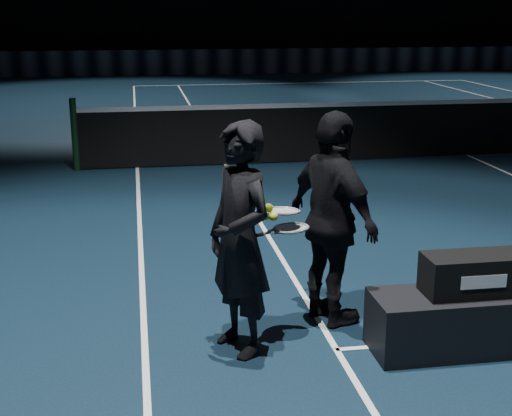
{
  "coord_description": "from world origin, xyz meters",
  "views": [
    {
      "loc": [
        -5.48,
        -10.95,
        2.42
      ],
      "look_at": [
        -4.65,
        -6.09,
        1.02
      ],
      "focal_mm": 50.0,
      "sensor_mm": 36.0,
      "label": 1
    }
  ],
  "objects_px": {
    "racket_bag": "(474,274)",
    "racket_upper": "(283,211)",
    "player_b": "(333,220)",
    "player_bench": "(469,320)",
    "tennis_balls": "(269,214)",
    "player_a": "(240,240)",
    "racket_lower": "(291,228)"
  },
  "relations": [
    {
      "from": "player_bench",
      "to": "tennis_balls",
      "type": "relative_size",
      "value": 12.06
    },
    {
      "from": "player_a",
      "to": "player_bench",
      "type": "bearing_deg",
      "value": 55.21
    },
    {
      "from": "racket_lower",
      "to": "racket_bag",
      "type": "bearing_deg",
      "value": -44.82
    },
    {
      "from": "player_a",
      "to": "player_b",
      "type": "relative_size",
      "value": 1.0
    },
    {
      "from": "player_bench",
      "to": "racket_upper",
      "type": "xyz_separation_m",
      "value": [
        -1.3,
        0.47,
        0.76
      ]
    },
    {
      "from": "racket_bag",
      "to": "player_a",
      "type": "xyz_separation_m",
      "value": [
        -1.65,
        0.26,
        0.26
      ]
    },
    {
      "from": "player_a",
      "to": "player_b",
      "type": "xyz_separation_m",
      "value": [
        0.77,
        0.36,
        0.0
      ]
    },
    {
      "from": "racket_bag",
      "to": "player_a",
      "type": "height_order",
      "value": "player_a"
    },
    {
      "from": "player_bench",
      "to": "racket_upper",
      "type": "distance_m",
      "value": 1.58
    },
    {
      "from": "player_a",
      "to": "racket_lower",
      "type": "xyz_separation_m",
      "value": [
        0.41,
        0.19,
        0.01
      ]
    },
    {
      "from": "player_b",
      "to": "racket_upper",
      "type": "relative_size",
      "value": 2.47
    },
    {
      "from": "racket_lower",
      "to": "tennis_balls",
      "type": "height_order",
      "value": "tennis_balls"
    },
    {
      "from": "racket_bag",
      "to": "racket_upper",
      "type": "bearing_deg",
      "value": 160.49
    },
    {
      "from": "player_bench",
      "to": "racket_bag",
      "type": "bearing_deg",
      "value": 0.0
    },
    {
      "from": "racket_bag",
      "to": "player_b",
      "type": "height_order",
      "value": "player_b"
    },
    {
      "from": "player_bench",
      "to": "racket_lower",
      "type": "height_order",
      "value": "racket_lower"
    },
    {
      "from": "player_b",
      "to": "player_bench",
      "type": "bearing_deg",
      "value": -147.93
    },
    {
      "from": "racket_bag",
      "to": "racket_upper",
      "type": "height_order",
      "value": "racket_upper"
    },
    {
      "from": "racket_upper",
      "to": "player_a",
      "type": "bearing_deg",
      "value": -178.29
    },
    {
      "from": "player_a",
      "to": "tennis_balls",
      "type": "relative_size",
      "value": 14.0
    },
    {
      "from": "racket_upper",
      "to": "tennis_balls",
      "type": "distance_m",
      "value": 0.15
    },
    {
      "from": "racket_bag",
      "to": "racket_lower",
      "type": "distance_m",
      "value": 1.35
    },
    {
      "from": "player_bench",
      "to": "tennis_balls",
      "type": "bearing_deg",
      "value": 165.44
    },
    {
      "from": "racket_bag",
      "to": "tennis_balls",
      "type": "xyz_separation_m",
      "value": [
        -1.42,
        0.38,
        0.41
      ]
    },
    {
      "from": "player_bench",
      "to": "player_a",
      "type": "distance_m",
      "value": 1.78
    },
    {
      "from": "player_b",
      "to": "racket_lower",
      "type": "height_order",
      "value": "player_b"
    },
    {
      "from": "racket_lower",
      "to": "tennis_balls",
      "type": "bearing_deg",
      "value": 178.53
    },
    {
      "from": "player_b",
      "to": "racket_upper",
      "type": "distance_m",
      "value": 0.47
    },
    {
      "from": "racket_bag",
      "to": "racket_upper",
      "type": "xyz_separation_m",
      "value": [
        -1.3,
        0.47,
        0.4
      ]
    },
    {
      "from": "player_bench",
      "to": "racket_upper",
      "type": "height_order",
      "value": "racket_upper"
    },
    {
      "from": "player_bench",
      "to": "player_b",
      "type": "distance_m",
      "value": 1.24
    },
    {
      "from": "player_b",
      "to": "tennis_balls",
      "type": "xyz_separation_m",
      "value": [
        -0.54,
        -0.24,
        0.15
      ]
    }
  ]
}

